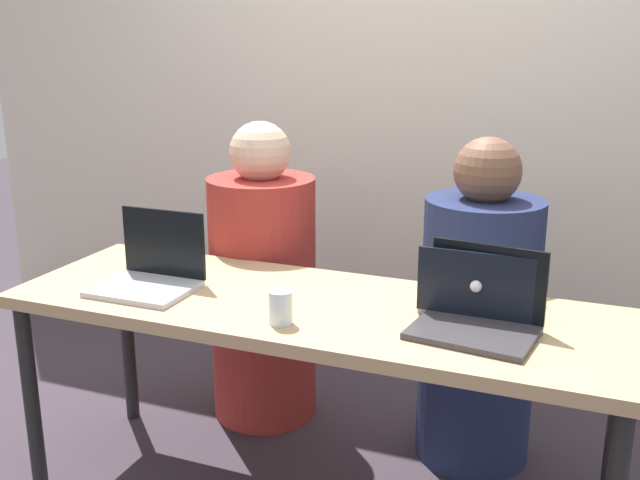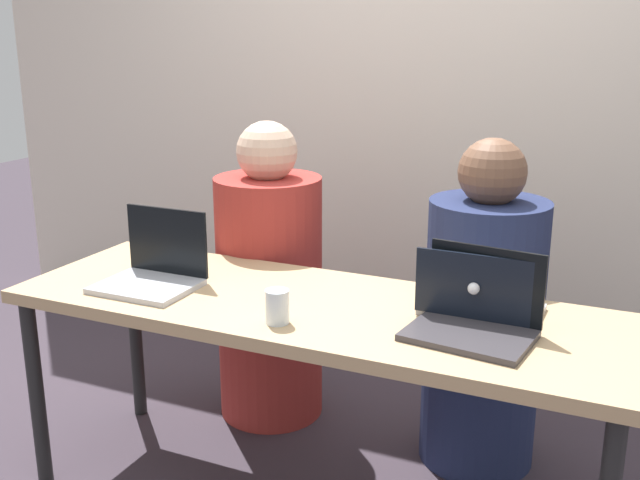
{
  "view_description": "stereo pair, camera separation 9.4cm",
  "coord_description": "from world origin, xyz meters",
  "px_view_note": "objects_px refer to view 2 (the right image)",
  "views": [
    {
      "loc": [
        0.81,
        -1.96,
        1.5
      ],
      "look_at": [
        0.0,
        0.06,
        0.88
      ],
      "focal_mm": 42.0,
      "sensor_mm": 36.0,
      "label": 1
    },
    {
      "loc": [
        0.9,
        -1.92,
        1.5
      ],
      "look_at": [
        0.0,
        0.06,
        0.88
      ],
      "focal_mm": 42.0,
      "sensor_mm": 36.0,
      "label": 2
    }
  ],
  "objects_px": {
    "laptop_front_right": "(475,317)",
    "water_glass_center": "(277,309)",
    "person_on_left": "(270,289)",
    "person_on_right": "(483,324)",
    "laptop_front_left": "(154,270)",
    "laptop_back_right": "(479,302)"
  },
  "relations": [
    {
      "from": "person_on_right",
      "to": "laptop_back_right",
      "type": "relative_size",
      "value": 3.41
    },
    {
      "from": "person_on_left",
      "to": "water_glass_center",
      "type": "relative_size",
      "value": 12.11
    },
    {
      "from": "laptop_back_right",
      "to": "water_glass_center",
      "type": "bearing_deg",
      "value": 29.93
    },
    {
      "from": "person_on_right",
      "to": "water_glass_center",
      "type": "xyz_separation_m",
      "value": [
        -0.44,
        -0.69,
        0.23
      ]
    },
    {
      "from": "person_on_left",
      "to": "water_glass_center",
      "type": "height_order",
      "value": "person_on_left"
    },
    {
      "from": "person_on_left",
      "to": "laptop_front_right",
      "type": "distance_m",
      "value": 1.09
    },
    {
      "from": "laptop_front_right",
      "to": "water_glass_center",
      "type": "bearing_deg",
      "value": -156.74
    },
    {
      "from": "person_on_left",
      "to": "laptop_front_right",
      "type": "bearing_deg",
      "value": 137.0
    },
    {
      "from": "person_on_left",
      "to": "laptop_front_right",
      "type": "height_order",
      "value": "person_on_left"
    },
    {
      "from": "person_on_right",
      "to": "laptop_front_left",
      "type": "distance_m",
      "value": 1.13
    },
    {
      "from": "person_on_right",
      "to": "water_glass_center",
      "type": "distance_m",
      "value": 0.85
    },
    {
      "from": "person_on_left",
      "to": "laptop_front_left",
      "type": "relative_size",
      "value": 3.89
    },
    {
      "from": "person_on_right",
      "to": "water_glass_center",
      "type": "height_order",
      "value": "person_on_right"
    },
    {
      "from": "laptop_front_right",
      "to": "water_glass_center",
      "type": "xyz_separation_m",
      "value": [
        -0.52,
        -0.15,
        -0.01
      ]
    },
    {
      "from": "person_on_right",
      "to": "laptop_front_right",
      "type": "distance_m",
      "value": 0.6
    },
    {
      "from": "laptop_back_right",
      "to": "laptop_front_right",
      "type": "xyz_separation_m",
      "value": [
        0.02,
        -0.13,
        0.0
      ]
    },
    {
      "from": "person_on_right",
      "to": "laptop_front_left",
      "type": "height_order",
      "value": "person_on_right"
    },
    {
      "from": "laptop_front_right",
      "to": "water_glass_center",
      "type": "distance_m",
      "value": 0.54
    },
    {
      "from": "person_on_right",
      "to": "laptop_front_right",
      "type": "height_order",
      "value": "person_on_right"
    },
    {
      "from": "laptop_front_right",
      "to": "person_on_right",
      "type": "bearing_deg",
      "value": 105.98
    },
    {
      "from": "person_on_left",
      "to": "laptop_front_right",
      "type": "xyz_separation_m",
      "value": [
        0.92,
        -0.54,
        0.23
      ]
    },
    {
      "from": "person_on_left",
      "to": "laptop_back_right",
      "type": "distance_m",
      "value": 1.02
    }
  ]
}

